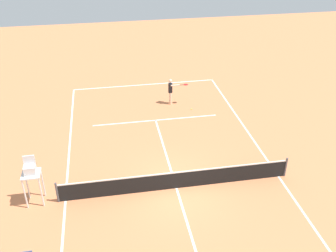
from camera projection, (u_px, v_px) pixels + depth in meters
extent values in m
plane|color=#D37A4C|center=(176.00, 188.00, 18.56)|extent=(60.00, 60.00, 0.00)
cube|color=white|center=(145.00, 85.00, 28.95)|extent=(10.38, 0.10, 0.01)
cube|color=white|center=(278.00, 176.00, 19.35)|extent=(0.10, 24.44, 0.01)
cube|color=white|center=(65.00, 201.00, 17.77)|extent=(0.10, 24.44, 0.01)
cube|color=white|center=(156.00, 120.00, 24.27)|extent=(7.79, 0.10, 0.01)
cube|color=white|center=(176.00, 188.00, 18.56)|extent=(0.10, 13.44, 0.01)
cylinder|color=#4C4C51|center=(286.00, 167.00, 19.13)|extent=(0.10, 0.10, 1.07)
cylinder|color=#4C4C51|center=(57.00, 193.00, 17.46)|extent=(0.10, 0.10, 1.07)
cube|color=black|center=(177.00, 181.00, 18.33)|extent=(10.98, 0.03, 0.91)
cube|color=white|center=(177.00, 173.00, 18.09)|extent=(10.98, 0.04, 0.06)
cylinder|color=beige|center=(170.00, 97.00, 26.15)|extent=(0.12, 0.12, 0.83)
cylinder|color=beige|center=(171.00, 99.00, 25.98)|extent=(0.12, 0.12, 0.83)
cylinder|color=black|center=(170.00, 88.00, 25.69)|extent=(0.28, 0.28, 0.65)
sphere|color=beige|center=(170.00, 81.00, 25.43)|extent=(0.23, 0.23, 0.23)
cylinder|color=beige|center=(170.00, 86.00, 25.83)|extent=(0.09, 0.09, 0.58)
cylinder|color=beige|center=(175.00, 85.00, 25.45)|extent=(0.58, 0.09, 0.09)
cylinder|color=black|center=(181.00, 85.00, 25.51)|extent=(0.26, 0.04, 0.04)
ellipsoid|color=red|center=(186.00, 85.00, 25.55)|extent=(0.32, 0.28, 0.04)
sphere|color=#CCE033|center=(191.00, 109.00, 25.50)|extent=(0.07, 0.07, 0.07)
cylinder|color=silver|center=(41.00, 192.00, 17.10)|extent=(0.07, 0.07, 1.55)
cylinder|color=silver|center=(25.00, 194.00, 17.00)|extent=(0.07, 0.07, 1.55)
cylinder|color=silver|center=(43.00, 183.00, 17.70)|extent=(0.07, 0.07, 1.55)
cylinder|color=silver|center=(27.00, 184.00, 17.59)|extent=(0.07, 0.07, 1.55)
cube|color=silver|center=(31.00, 174.00, 16.94)|extent=(0.80, 0.80, 0.06)
cube|color=silver|center=(30.00, 170.00, 16.83)|extent=(0.50, 0.44, 0.40)
cube|color=silver|center=(29.00, 160.00, 16.82)|extent=(0.50, 0.06, 0.50)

